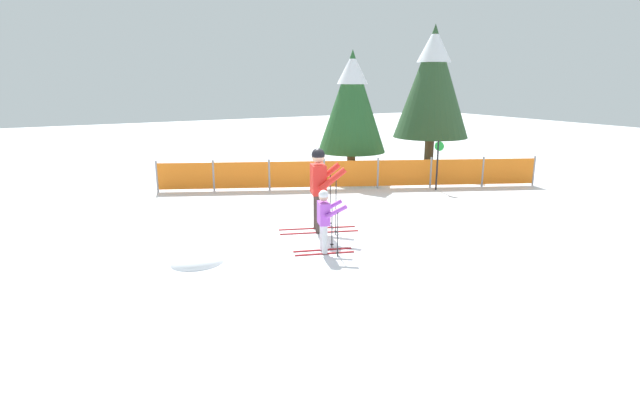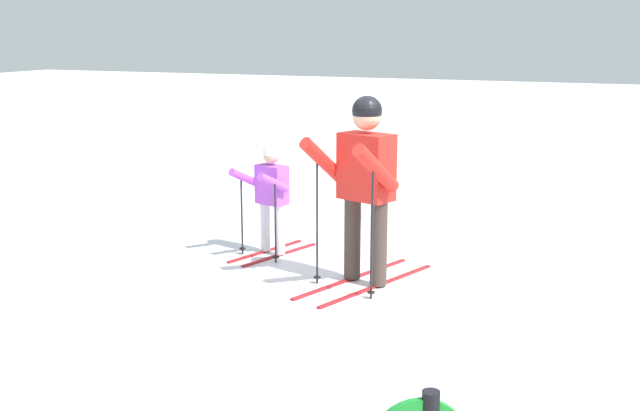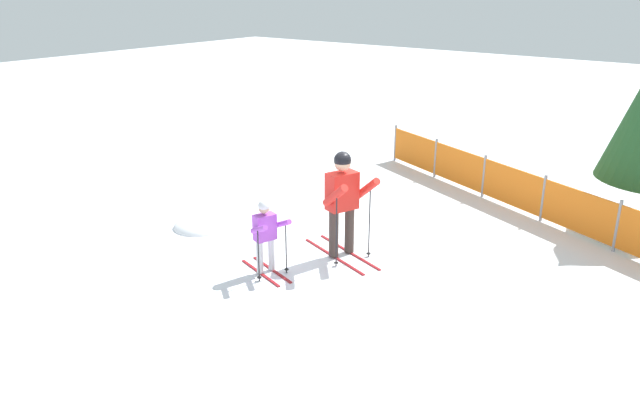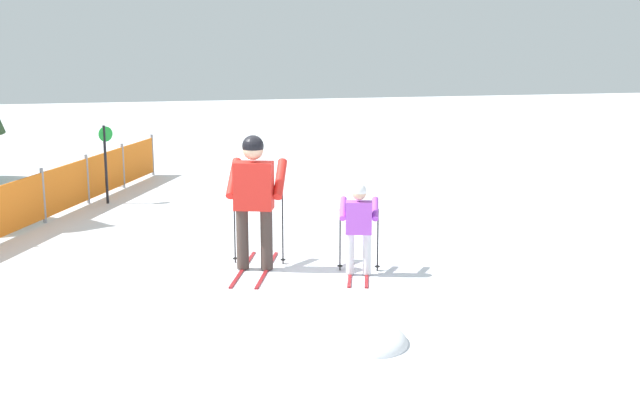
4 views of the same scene
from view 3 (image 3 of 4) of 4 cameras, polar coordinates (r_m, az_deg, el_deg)
ground_plane at (r=10.63m, az=2.45°, el=-4.36°), size 60.00×60.00×0.00m
skier_adult at (r=10.14m, az=2.12°, el=0.97°), size 1.72×0.99×1.80m
skier_child at (r=9.69m, az=-5.00°, el=-2.31°), size 1.16×0.66×1.21m
safety_fence at (r=12.10m, az=22.53°, el=-0.50°), size 10.38×4.65×0.92m
snow_mound at (r=11.86m, az=-11.19°, el=-2.07°), size 0.94×0.80×0.38m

